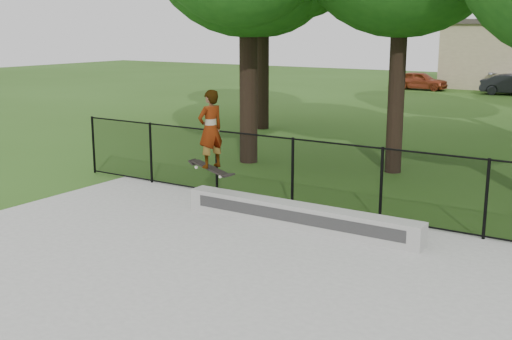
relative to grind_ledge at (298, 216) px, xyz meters
name	(u,v)px	position (x,y,z in m)	size (l,w,h in m)	color
grind_ledge	(298,216)	(0.00, 0.00, 0.00)	(4.94, 0.40, 0.45)	#A7A6A2
car_a	(420,81)	(-7.39, 28.73, 0.28)	(1.34, 3.31, 1.13)	maroon
skater_airborne	(211,131)	(-1.87, -0.28, 1.52)	(0.82, 0.65, 1.75)	black
chainlink_fence	(381,184)	(1.18, 1.20, 0.52)	(16.06, 0.06, 1.50)	black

